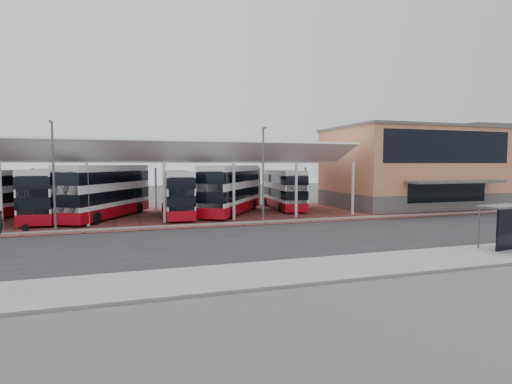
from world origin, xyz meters
The scene contains 20 objects.
ground centered at (0.00, 0.00, 0.00)m, with size 140.00×140.00×0.00m, color #3D3F3B.
road centered at (0.00, -1.00, 0.01)m, with size 120.00×14.00×0.02m, color black.
forecourt centered at (2.00, 13.00, 0.03)m, with size 72.00×16.00×0.06m, color brown.
sidewalk centered at (0.00, -9.00, 0.07)m, with size 120.00×4.00×0.14m, color slate.
north_kerb centered at (0.00, 6.20, 0.07)m, with size 120.00×0.80×0.14m, color slate.
yellow_line_near centered at (0.00, -7.00, 0.03)m, with size 120.00×0.12×0.01m, color gold.
yellow_line_far centered at (0.00, -6.70, 0.03)m, with size 120.00×0.12×0.01m, color gold.
canopy centered at (-6.00, 13.94, 5.80)m, with size 37.00×11.63×7.07m.
terminal centered at (23.00, 13.92, 4.66)m, with size 18.40×14.40×9.25m.
warehouse centered at (48.00, 24.00, 5.15)m, with size 30.50×20.50×10.25m.
lamp_west centered at (-14.00, 6.27, 4.36)m, with size 0.16×0.90×8.07m.
lamp_east centered at (2.00, 6.27, 4.36)m, with size 0.16×0.90×8.07m.
bus_1 centered at (-15.80, 13.66, 2.29)m, with size 2.79×10.90×4.49m.
bus_2 centered at (-10.85, 13.20, 2.46)m, with size 7.95×11.60×4.83m.
bus_3 centered at (-4.48, 12.64, 2.18)m, with size 2.93×10.47×4.28m.
bus_4 centered at (0.86, 12.87, 2.44)m, with size 8.51×11.24×4.79m.
bus_5 centered at (7.43, 15.45, 2.17)m, with size 3.41×10.50×4.25m.
pedestrian centered at (-17.39, 6.07, 0.93)m, with size 0.63×0.41×1.73m, color black.
suitcase centered at (-16.03, 6.68, 0.35)m, with size 0.34×0.24×0.58m, color black.
bus_shelter centered at (12.16, -8.28, 1.67)m, with size 3.24×1.87×2.46m.
Camera 1 is at (-8.83, -25.60, 4.99)m, focal length 28.00 mm.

